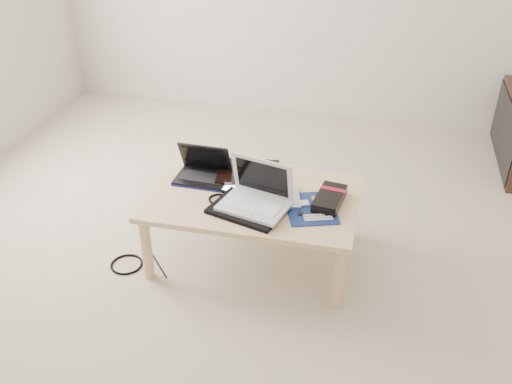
% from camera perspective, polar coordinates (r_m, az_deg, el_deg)
% --- Properties ---
extents(ground, '(4.00, 4.00, 0.00)m').
position_cam_1_polar(ground, '(3.28, -1.98, -5.77)').
color(ground, beige).
rests_on(ground, ground).
extents(coffee_table, '(1.10, 0.70, 0.40)m').
position_cam_1_polar(coffee_table, '(3.03, -0.28, -1.14)').
color(coffee_table, '#D6B180').
rests_on(coffee_table, ground).
extents(book, '(0.37, 0.32, 0.03)m').
position_cam_1_polar(book, '(3.17, -0.78, 1.92)').
color(book, black).
rests_on(book, coffee_table).
extents(netbook, '(0.29, 0.22, 0.20)m').
position_cam_1_polar(netbook, '(3.15, -5.30, 2.06)').
color(netbook, black).
rests_on(netbook, coffee_table).
extents(tablet, '(0.25, 0.21, 0.01)m').
position_cam_1_polar(tablet, '(3.06, -1.70, 0.49)').
color(tablet, black).
rests_on(tablet, coffee_table).
extents(remote, '(0.11, 0.24, 0.02)m').
position_cam_1_polar(remote, '(2.98, 3.82, -0.41)').
color(remote, silver).
rests_on(remote, coffee_table).
extents(neoprene_sleeve, '(0.42, 0.36, 0.02)m').
position_cam_1_polar(neoprene_sleeve, '(2.88, -0.78, -1.70)').
color(neoprene_sleeve, black).
rests_on(neoprene_sleeve, coffee_table).
extents(white_laptop, '(0.38, 0.31, 0.24)m').
position_cam_1_polar(white_laptop, '(2.87, 0.06, -0.40)').
color(white_laptop, silver).
rests_on(white_laptop, neoprene_sleeve).
extents(motherboard, '(0.33, 0.37, 0.01)m').
position_cam_1_polar(motherboard, '(2.91, 5.54, -1.63)').
color(motherboard, '#0C174D').
rests_on(motherboard, coffee_table).
extents(gpu_box, '(0.16, 0.27, 0.06)m').
position_cam_1_polar(gpu_box, '(2.95, 7.37, -0.68)').
color(gpu_box, black).
rests_on(gpu_box, coffee_table).
extents(cable_coil, '(0.13, 0.13, 0.01)m').
position_cam_1_polar(cable_coil, '(2.97, -3.83, -0.70)').
color(cable_coil, black).
rests_on(cable_coil, coffee_table).
extents(floor_cable_coil, '(0.22, 0.22, 0.01)m').
position_cam_1_polar(floor_cable_coil, '(3.24, -12.81, -7.07)').
color(floor_cable_coil, black).
rests_on(floor_cable_coil, ground).
extents(floor_cable_trail, '(0.24, 0.28, 0.01)m').
position_cam_1_polar(floor_cable_trail, '(3.25, -10.06, -6.62)').
color(floor_cable_trail, black).
rests_on(floor_cable_trail, ground).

